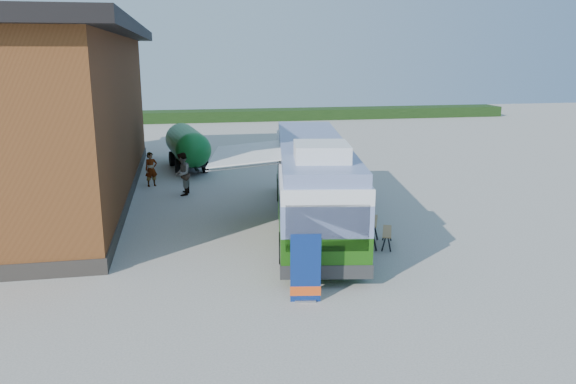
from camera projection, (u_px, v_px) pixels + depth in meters
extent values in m
plane|color=#BCB7AD|center=(323.00, 260.00, 17.51)|extent=(100.00, 100.00, 0.00)
cube|color=brown|center=(33.00, 119.00, 24.31)|extent=(8.00, 20.00, 7.00)
cube|color=black|center=(23.00, 29.00, 23.41)|extent=(9.60, 21.20, 0.50)
cube|color=#332D28|center=(41.00, 192.00, 25.09)|extent=(8.10, 20.10, 0.50)
cube|color=#264419|center=(307.00, 114.00, 55.08)|extent=(40.00, 3.00, 1.00)
cube|color=#2D6A11|center=(312.00, 202.00, 20.87)|extent=(4.36, 12.19, 1.10)
cube|color=#7383B4|center=(312.00, 176.00, 20.64)|extent=(4.36, 12.19, 0.90)
cube|color=black|center=(279.00, 173.00, 21.09)|extent=(1.63, 9.84, 0.70)
cube|color=black|center=(344.00, 173.00, 21.15)|extent=(1.63, 9.84, 0.70)
cube|color=white|center=(312.00, 158.00, 20.47)|extent=(4.36, 12.19, 0.45)
cube|color=#7383B4|center=(312.00, 146.00, 20.37)|extent=(4.18, 11.97, 0.40)
cube|color=white|center=(321.00, 152.00, 16.59)|extent=(1.86, 2.02, 0.50)
cube|color=black|center=(327.00, 228.00, 14.90)|extent=(2.22, 0.42, 1.29)
cube|color=#2D2D2D|center=(327.00, 271.00, 15.25)|extent=(2.54, 0.60, 0.40)
cube|color=#2D2D2D|center=(303.00, 178.00, 26.69)|extent=(2.54, 0.60, 0.40)
cylinder|color=black|center=(284.00, 248.00, 17.08)|extent=(0.45, 1.03, 1.00)
cylinder|color=black|center=(357.00, 247.00, 17.13)|extent=(0.45, 1.03, 1.00)
cylinder|color=black|center=(280.00, 190.00, 24.32)|extent=(0.45, 1.03, 1.00)
cylinder|color=black|center=(332.00, 190.00, 24.38)|extent=(0.45, 1.03, 1.00)
cube|color=white|center=(249.00, 157.00, 20.03)|extent=(3.24, 4.54, 0.32)
cube|color=#A5A8AD|center=(286.00, 152.00, 20.02)|extent=(0.86, 4.45, 0.15)
cylinder|color=#A5A8AD|center=(247.00, 170.00, 18.31)|extent=(2.68, 0.48, 0.33)
cylinder|color=#A5A8AD|center=(251.00, 152.00, 21.79)|extent=(2.68, 0.48, 0.33)
cube|color=navy|center=(306.00, 268.00, 14.33)|extent=(0.78, 0.15, 1.84)
cube|color=#EC4D16|center=(305.00, 291.00, 14.48)|extent=(0.79, 0.16, 0.26)
cube|color=#A5A8AD|center=(305.00, 300.00, 14.55)|extent=(0.57, 0.27, 0.06)
cylinder|color=#A5A8AD|center=(305.00, 268.00, 14.35)|extent=(0.03, 0.03, 1.84)
cube|color=#B18054|center=(369.00, 221.00, 18.67)|extent=(1.02, 1.47, 0.05)
cube|color=#B18054|center=(350.00, 229.00, 18.86)|extent=(0.76, 1.37, 0.04)
cube|color=#B18054|center=(387.00, 231.00, 18.64)|extent=(0.76, 1.37, 0.04)
cube|color=black|center=(361.00, 238.00, 18.27)|extent=(0.07, 0.07, 0.84)
cube|color=black|center=(374.00, 239.00, 18.20)|extent=(0.07, 0.07, 0.84)
cube|color=black|center=(363.00, 228.00, 19.35)|extent=(0.07, 0.07, 0.84)
cube|color=black|center=(375.00, 228.00, 19.28)|extent=(0.07, 0.07, 0.84)
imported|color=#999999|center=(151.00, 169.00, 27.04)|extent=(0.71, 0.60, 1.66)
imported|color=#999999|center=(182.00, 174.00, 25.30)|extent=(0.90, 1.06, 1.94)
cylinder|color=#15782F|center=(187.00, 144.00, 30.96)|extent=(2.42, 4.34, 1.85)
sphere|color=#15782F|center=(194.00, 150.00, 29.06)|extent=(1.85, 1.85, 1.85)
sphere|color=#15782F|center=(182.00, 139.00, 32.85)|extent=(1.85, 1.85, 1.85)
cube|color=black|center=(188.00, 159.00, 31.16)|extent=(1.84, 4.46, 0.21)
cube|color=black|center=(196.00, 169.00, 28.71)|extent=(0.30, 1.24, 0.10)
cylinder|color=black|center=(178.00, 167.00, 29.83)|extent=(0.37, 0.85, 0.82)
cylinder|color=black|center=(205.00, 165.00, 30.28)|extent=(0.37, 0.85, 0.82)
cylinder|color=black|center=(172.00, 159.00, 32.10)|extent=(0.37, 0.85, 0.82)
cylinder|color=black|center=(197.00, 157.00, 32.56)|extent=(0.37, 0.85, 0.82)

